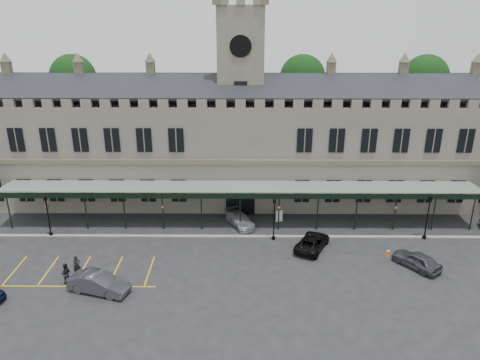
{
  "coord_description": "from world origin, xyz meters",
  "views": [
    {
      "loc": [
        0.32,
        -36.67,
        22.49
      ],
      "look_at": [
        0.0,
        6.0,
        6.0
      ],
      "focal_mm": 35.0,
      "sensor_mm": 36.0,
      "label": 1
    }
  ],
  "objects_px": {
    "traffic_cone": "(388,252)",
    "car_left_b": "(99,283)",
    "lamp_post_right": "(428,212)",
    "car_van": "(312,242)",
    "lamp_post_mid": "(274,214)",
    "car_taxi": "(240,220)",
    "person_b": "(66,273)",
    "clock_tower": "(241,89)",
    "station_building": "(241,146)",
    "sign_board": "(279,216)",
    "person_a": "(77,266)",
    "lamp_post_left": "(47,211)",
    "car_right_a": "(417,260)"
  },
  "relations": [
    {
      "from": "person_a",
      "to": "car_van",
      "type": "bearing_deg",
      "value": -29.19
    },
    {
      "from": "sign_board",
      "to": "person_a",
      "type": "distance_m",
      "value": 21.22
    },
    {
      "from": "person_a",
      "to": "lamp_post_left",
      "type": "bearing_deg",
      "value": 83.48
    },
    {
      "from": "car_van",
      "to": "car_right_a",
      "type": "bearing_deg",
      "value": -173.47
    },
    {
      "from": "car_left_b",
      "to": "car_right_a",
      "type": "height_order",
      "value": "car_left_b"
    },
    {
      "from": "car_left_b",
      "to": "car_right_a",
      "type": "bearing_deg",
      "value": -65.37
    },
    {
      "from": "lamp_post_mid",
      "to": "person_b",
      "type": "bearing_deg",
      "value": -156.4
    },
    {
      "from": "lamp_post_left",
      "to": "car_left_b",
      "type": "height_order",
      "value": "lamp_post_left"
    },
    {
      "from": "clock_tower",
      "to": "sign_board",
      "type": "distance_m",
      "value": 14.89
    },
    {
      "from": "sign_board",
      "to": "person_b",
      "type": "height_order",
      "value": "person_b"
    },
    {
      "from": "lamp_post_left",
      "to": "lamp_post_mid",
      "type": "bearing_deg",
      "value": -1.52
    },
    {
      "from": "lamp_post_mid",
      "to": "person_a",
      "type": "height_order",
      "value": "lamp_post_mid"
    },
    {
      "from": "lamp_post_mid",
      "to": "car_taxi",
      "type": "distance_m",
      "value": 5.13
    },
    {
      "from": "car_taxi",
      "to": "car_right_a",
      "type": "xyz_separation_m",
      "value": [
        15.92,
        -8.29,
        0.1
      ]
    },
    {
      "from": "clock_tower",
      "to": "lamp_post_right",
      "type": "xyz_separation_m",
      "value": [
        18.59,
        -10.7,
        -10.16
      ]
    },
    {
      "from": "lamp_post_mid",
      "to": "lamp_post_left",
      "type": "bearing_deg",
      "value": 178.48
    },
    {
      "from": "lamp_post_mid",
      "to": "sign_board",
      "type": "relative_size",
      "value": 3.68
    },
    {
      "from": "car_left_b",
      "to": "car_van",
      "type": "height_order",
      "value": "car_left_b"
    },
    {
      "from": "sign_board",
      "to": "car_left_b",
      "type": "xyz_separation_m",
      "value": [
        -15.71,
        -13.2,
        0.21
      ]
    },
    {
      "from": "traffic_cone",
      "to": "car_van",
      "type": "xyz_separation_m",
      "value": [
        -6.98,
        1.24,
        0.35
      ]
    },
    {
      "from": "station_building",
      "to": "car_left_b",
      "type": "relative_size",
      "value": 11.78
    },
    {
      "from": "clock_tower",
      "to": "car_left_b",
      "type": "distance_m",
      "value": 26.23
    },
    {
      "from": "sign_board",
      "to": "person_b",
      "type": "distance_m",
      "value": 22.32
    },
    {
      "from": "sign_board",
      "to": "car_right_a",
      "type": "bearing_deg",
      "value": -54.3
    },
    {
      "from": "traffic_cone",
      "to": "car_left_b",
      "type": "xyz_separation_m",
      "value": [
        -25.48,
        -6.1,
        0.5
      ]
    },
    {
      "from": "station_building",
      "to": "person_b",
      "type": "relative_size",
      "value": 32.03
    },
    {
      "from": "car_van",
      "to": "car_taxi",
      "type": "bearing_deg",
      "value": -7.68
    },
    {
      "from": "lamp_post_right",
      "to": "car_van",
      "type": "relative_size",
      "value": 1.01
    },
    {
      "from": "car_taxi",
      "to": "person_a",
      "type": "relative_size",
      "value": 2.43
    },
    {
      "from": "person_a",
      "to": "lamp_post_right",
      "type": "bearing_deg",
      "value": -30.11
    },
    {
      "from": "lamp_post_mid",
      "to": "lamp_post_right",
      "type": "relative_size",
      "value": 0.95
    },
    {
      "from": "traffic_cone",
      "to": "car_left_b",
      "type": "bearing_deg",
      "value": -166.55
    },
    {
      "from": "lamp_post_left",
      "to": "car_right_a",
      "type": "bearing_deg",
      "value": -9.28
    },
    {
      "from": "car_taxi",
      "to": "clock_tower",
      "type": "bearing_deg",
      "value": 62.46
    },
    {
      "from": "station_building",
      "to": "car_van",
      "type": "relative_size",
      "value": 12.16
    },
    {
      "from": "car_van",
      "to": "clock_tower",
      "type": "bearing_deg",
      "value": -34.04
    },
    {
      "from": "car_van",
      "to": "car_right_a",
      "type": "relative_size",
      "value": 1.12
    },
    {
      "from": "lamp_post_right",
      "to": "clock_tower",
      "type": "bearing_deg",
      "value": 150.07
    },
    {
      "from": "clock_tower",
      "to": "person_b",
      "type": "bearing_deg",
      "value": -127.79
    },
    {
      "from": "station_building",
      "to": "lamp_post_left",
      "type": "distance_m",
      "value": 22.16
    },
    {
      "from": "lamp_post_mid",
      "to": "sign_board",
      "type": "bearing_deg",
      "value": 78.28
    },
    {
      "from": "traffic_cone",
      "to": "person_b",
      "type": "bearing_deg",
      "value": -170.39
    },
    {
      "from": "car_left_b",
      "to": "person_a",
      "type": "xyz_separation_m",
      "value": [
        -2.62,
        2.52,
        0.09
      ]
    },
    {
      "from": "sign_board",
      "to": "person_a",
      "type": "relative_size",
      "value": 0.69
    },
    {
      "from": "clock_tower",
      "to": "person_a",
      "type": "relative_size",
      "value": 13.29
    },
    {
      "from": "car_taxi",
      "to": "person_b",
      "type": "bearing_deg",
      "value": -170.03
    },
    {
      "from": "lamp_post_left",
      "to": "person_b",
      "type": "distance_m",
      "value": 9.82
    },
    {
      "from": "lamp_post_mid",
      "to": "sign_board",
      "type": "distance_m",
      "value": 4.7
    },
    {
      "from": "traffic_cone",
      "to": "person_b",
      "type": "relative_size",
      "value": 0.37
    },
    {
      "from": "station_building",
      "to": "car_taxi",
      "type": "xyz_separation_m",
      "value": [
        -0.06,
        -7.77,
        -5.81
      ]
    }
  ]
}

